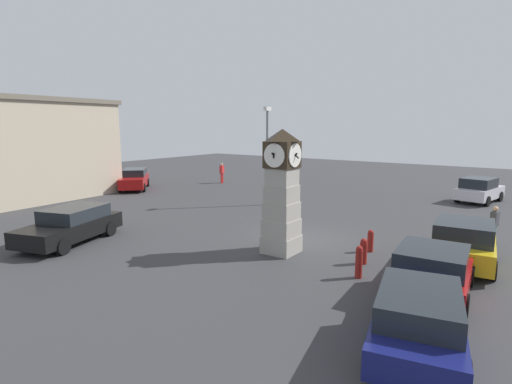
% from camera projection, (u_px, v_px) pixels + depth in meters
% --- Properties ---
extents(ground_plane, '(75.80, 75.80, 0.00)m').
position_uv_depth(ground_plane, '(303.00, 239.00, 17.38)').
color(ground_plane, '#38383A').
extents(clock_tower, '(1.40, 1.40, 4.76)m').
position_uv_depth(clock_tower, '(282.00, 194.00, 15.17)').
color(clock_tower, '#9F9A90').
rests_on(clock_tower, ground_plane).
extents(bollard_near_tower, '(0.24, 0.24, 0.88)m').
position_uv_depth(bollard_near_tower, '(370.00, 241.00, 15.55)').
color(bollard_near_tower, maroon).
rests_on(bollard_near_tower, ground_plane).
extents(bollard_mid_row, '(0.26, 0.26, 0.94)m').
position_uv_depth(bollard_mid_row, '(363.00, 251.00, 14.18)').
color(bollard_mid_row, maroon).
rests_on(bollard_mid_row, ground_plane).
extents(bollard_far_row, '(0.23, 0.23, 1.08)m').
position_uv_depth(bollard_far_row, '(359.00, 262.00, 12.86)').
color(bollard_far_row, maroon).
rests_on(bollard_far_row, ground_plane).
extents(car_navy_sedan, '(4.74, 2.66, 1.42)m').
position_uv_depth(car_navy_sedan, '(419.00, 316.00, 8.80)').
color(car_navy_sedan, navy).
rests_on(car_navy_sedan, ground_plane).
extents(car_near_tower, '(3.97, 2.31, 1.44)m').
position_uv_depth(car_near_tower, '(432.00, 270.00, 11.57)').
color(car_near_tower, '#A51111').
rests_on(car_near_tower, ground_plane).
extents(car_by_building, '(4.15, 2.38, 1.61)m').
position_uv_depth(car_by_building, '(463.00, 242.00, 14.06)').
color(car_by_building, gold).
rests_on(car_by_building, ground_plane).
extents(car_far_lot, '(4.16, 2.57, 1.58)m').
position_uv_depth(car_far_lot, '(479.00, 190.00, 25.53)').
color(car_far_lot, silver).
rests_on(car_far_lot, ground_plane).
extents(car_silver_hatch, '(4.46, 4.46, 1.56)m').
position_uv_depth(car_silver_hatch, '(134.00, 179.00, 30.70)').
color(car_silver_hatch, '#A51111').
rests_on(car_silver_hatch, ground_plane).
extents(car_end_of_row, '(4.87, 3.20, 1.47)m').
position_uv_depth(car_end_of_row, '(71.00, 225.00, 16.78)').
color(car_end_of_row, black).
rests_on(car_end_of_row, ground_plane).
extents(pedestrian_near_bench, '(0.44, 0.32, 1.64)m').
position_uv_depth(pedestrian_near_bench, '(494.00, 223.00, 16.29)').
color(pedestrian_near_bench, '#338C4C').
rests_on(pedestrian_near_bench, ground_plane).
extents(pedestrian_crossing_lot, '(0.44, 0.31, 1.72)m').
position_uv_depth(pedestrian_crossing_lot, '(222.00, 172.00, 33.90)').
color(pedestrian_crossing_lot, red).
rests_on(pedestrian_crossing_lot, ground_plane).
extents(street_lamp_near_road, '(0.50, 0.24, 5.97)m').
position_uv_depth(street_lamp_near_road, '(267.00, 149.00, 24.17)').
color(street_lamp_near_road, slate).
rests_on(street_lamp_near_road, ground_plane).
extents(warehouse_blue_far, '(12.26, 11.74, 6.63)m').
position_uv_depth(warehouse_blue_far, '(1.00, 148.00, 27.17)').
color(warehouse_blue_far, '#B7A88E').
rests_on(warehouse_blue_far, ground_plane).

